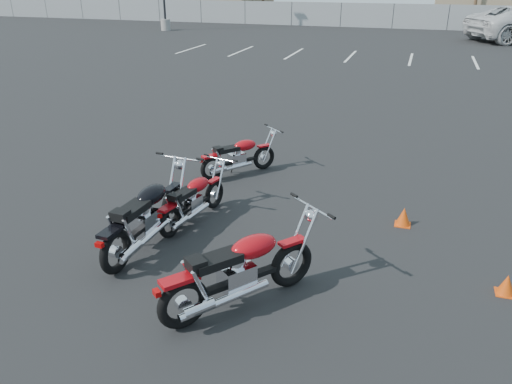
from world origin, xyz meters
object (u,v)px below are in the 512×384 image
(motorcycle_third_red, at_px, (193,200))
(motorcycle_rear_red, at_px, (240,270))
(motorcycle_front_red, at_px, (239,156))
(motorcycle_second_black, at_px, (146,216))

(motorcycle_third_red, bearing_deg, motorcycle_rear_red, -51.67)
(motorcycle_third_red, relative_size, motorcycle_rear_red, 0.88)
(motorcycle_front_red, xyz_separation_m, motorcycle_second_black, (-0.32, -3.32, 0.11))
(motorcycle_second_black, bearing_deg, motorcycle_third_red, 72.07)
(motorcycle_front_red, bearing_deg, motorcycle_third_red, -89.77)
(motorcycle_third_red, bearing_deg, motorcycle_front_red, 90.23)
(motorcycle_front_red, height_order, motorcycle_second_black, motorcycle_second_black)
(motorcycle_front_red, relative_size, motorcycle_rear_red, 0.77)
(motorcycle_front_red, height_order, motorcycle_rear_red, motorcycle_rear_red)
(motorcycle_front_red, distance_m, motorcycle_rear_red, 4.60)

